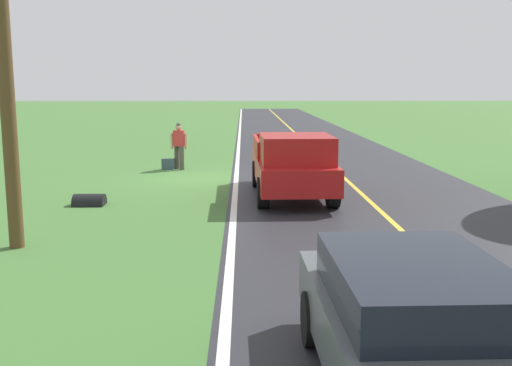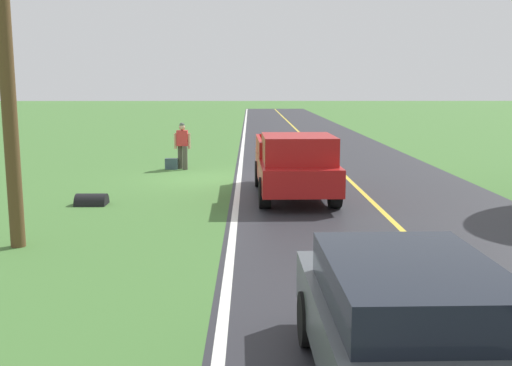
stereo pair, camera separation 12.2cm
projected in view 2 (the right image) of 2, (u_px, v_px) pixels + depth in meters
name	position (u px, v px, depth m)	size (l,w,h in m)	color
ground_plane	(209.00, 179.00, 19.89)	(200.00, 200.00, 0.00)	#427033
road_surface	(348.00, 179.00, 19.93)	(7.71, 120.00, 0.00)	#28282D
lane_edge_line	(239.00, 179.00, 19.90)	(0.16, 117.60, 0.00)	silver
lane_centre_line	(348.00, 179.00, 19.93)	(0.14, 117.60, 0.00)	gold
hitchhiker_walking	(182.00, 143.00, 22.07)	(0.62, 0.52, 1.75)	#4C473D
suitcase_carried	(171.00, 164.00, 22.13)	(0.20, 0.46, 0.41)	#384C56
pickup_truck_passing	(295.00, 163.00, 16.46)	(2.19, 5.44, 1.82)	#B21919
sedan_ahead_same_lane	(413.00, 331.00, 5.75)	(2.00, 4.44, 1.41)	#4C5156
utility_pole_roadside	(3.00, 13.00, 10.84)	(0.28, 0.28, 8.84)	brown
drainage_culvert	(92.00, 205.00, 15.59)	(0.60, 0.60, 0.80)	black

